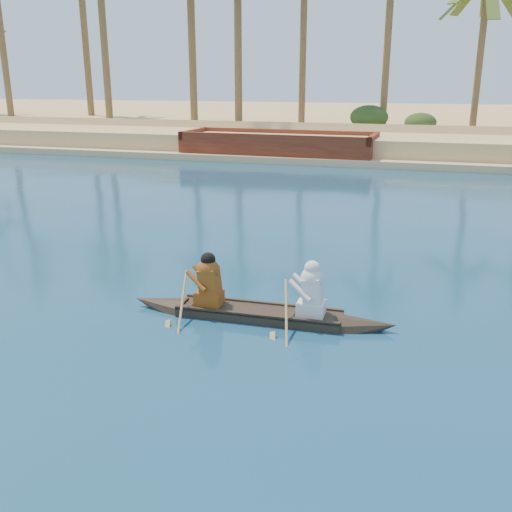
% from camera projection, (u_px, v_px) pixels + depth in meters
% --- Properties ---
extents(sandy_embankment, '(150.00, 51.00, 1.50)m').
position_uv_depth(sandy_embankment, '(312.00, 122.00, 53.67)').
color(sandy_embankment, '#DFB17E').
rests_on(sandy_embankment, ground).
extents(palm_grove, '(110.00, 14.00, 16.00)m').
position_uv_depth(palm_grove, '(282.00, 26.00, 40.58)').
color(palm_grove, '#3A571E').
rests_on(palm_grove, ground).
extents(shrub_cluster, '(100.00, 6.00, 2.40)m').
position_uv_depth(shrub_cluster, '(268.00, 127.00, 39.39)').
color(shrub_cluster, '#1E3A15').
rests_on(shrub_cluster, ground).
extents(canoe, '(5.11, 0.83, 1.40)m').
position_uv_depth(canoe, '(259.00, 305.00, 10.68)').
color(canoe, '#30251A').
rests_on(canoe, ground).
extents(barge_mid, '(10.84, 3.89, 1.79)m').
position_uv_depth(barge_mid, '(279.00, 148.00, 32.11)').
color(barge_mid, brown).
rests_on(barge_mid, ground).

